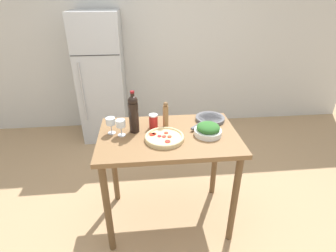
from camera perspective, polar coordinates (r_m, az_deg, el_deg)
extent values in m
plane|color=tan|center=(2.74, 0.08, -19.03)|extent=(14.00, 14.00, 0.00)
cube|color=silver|center=(4.06, -3.13, 17.72)|extent=(6.40, 0.06, 2.60)
cube|color=#B7BCC1|center=(3.85, -14.22, 9.99)|extent=(0.61, 0.61, 1.77)
cube|color=black|center=(3.47, -15.59, 14.58)|extent=(0.60, 0.01, 0.01)
cylinder|color=#B2B2B7|center=(3.62, -18.05, 6.86)|extent=(0.02, 0.02, 0.79)
cube|color=brown|center=(2.17, 0.10, -2.31)|extent=(1.15, 0.73, 0.04)
cylinder|color=brown|center=(2.23, -13.02, -17.38)|extent=(0.06, 0.06, 0.89)
cylinder|color=brown|center=(2.32, 14.23, -15.45)|extent=(0.06, 0.06, 0.89)
cylinder|color=brown|center=(2.69, -11.70, -8.16)|extent=(0.06, 0.06, 0.89)
cylinder|color=brown|center=(2.77, 10.20, -6.93)|extent=(0.06, 0.06, 0.89)
cylinder|color=black|center=(2.17, -7.45, 1.85)|extent=(0.08, 0.08, 0.26)
sphere|color=black|center=(2.11, -7.69, 5.46)|extent=(0.08, 0.08, 0.08)
cylinder|color=black|center=(2.10, -7.74, 6.30)|extent=(0.03, 0.03, 0.07)
cylinder|color=maroon|center=(2.09, -7.81, 7.35)|extent=(0.03, 0.03, 0.02)
cylinder|color=silver|center=(2.19, -10.04, -1.95)|extent=(0.07, 0.07, 0.00)
cylinder|color=silver|center=(2.17, -10.12, -1.01)|extent=(0.01, 0.01, 0.08)
cylinder|color=white|center=(2.13, -10.27, 0.59)|extent=(0.08, 0.08, 0.06)
cylinder|color=maroon|center=(2.14, -10.23, 0.09)|extent=(0.07, 0.07, 0.02)
cylinder|color=silver|center=(2.23, -12.12, -1.46)|extent=(0.07, 0.07, 0.00)
cylinder|color=silver|center=(2.22, -12.22, -0.54)|extent=(0.01, 0.01, 0.08)
cylinder|color=white|center=(2.19, -12.40, 1.03)|extent=(0.08, 0.08, 0.06)
cylinder|color=maroon|center=(2.20, -12.33, 0.45)|extent=(0.07, 0.07, 0.01)
cylinder|color=olive|center=(2.25, -0.52, 2.10)|extent=(0.05, 0.05, 0.19)
sphere|color=brown|center=(2.20, -0.53, 4.76)|extent=(0.04, 0.04, 0.04)
cylinder|color=white|center=(2.17, 8.67, -1.36)|extent=(0.22, 0.22, 0.05)
ellipsoid|color=#2D6628|center=(2.15, 8.75, -0.35)|extent=(0.19, 0.19, 0.08)
cylinder|color=#DBC189|center=(2.09, -0.78, -2.69)|extent=(0.31, 0.31, 0.02)
torus|color=#DBC189|center=(2.08, -0.78, -2.35)|extent=(0.31, 0.31, 0.02)
cylinder|color=red|center=(2.09, -1.88, -2.20)|extent=(0.03, 0.03, 0.01)
cylinder|color=red|center=(2.11, -3.47, -1.84)|extent=(0.05, 0.05, 0.01)
cylinder|color=red|center=(2.02, -0.07, -3.37)|extent=(0.04, 0.04, 0.01)
cylinder|color=red|center=(2.12, -3.01, -1.71)|extent=(0.04, 0.04, 0.01)
cylinder|color=red|center=(2.13, -0.40, -1.51)|extent=(0.03, 0.03, 0.01)
cylinder|color=red|center=(2.08, -0.86, -2.29)|extent=(0.03, 0.03, 0.01)
cylinder|color=red|center=(2.08, 0.40, -2.33)|extent=(0.03, 0.03, 0.01)
cylinder|color=#B2231E|center=(2.25, -3.19, 0.92)|extent=(0.07, 0.07, 0.11)
cylinder|color=white|center=(2.22, -3.23, 2.36)|extent=(0.07, 0.07, 0.01)
cylinder|color=#56565B|center=(2.42, 9.14, 1.60)|extent=(0.26, 0.26, 0.03)
cylinder|color=#2F2F32|center=(2.42, 9.14, 1.67)|extent=(0.22, 0.22, 0.03)
cube|color=#56565B|center=(2.26, 6.35, 0.04)|extent=(0.13, 0.13, 0.02)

